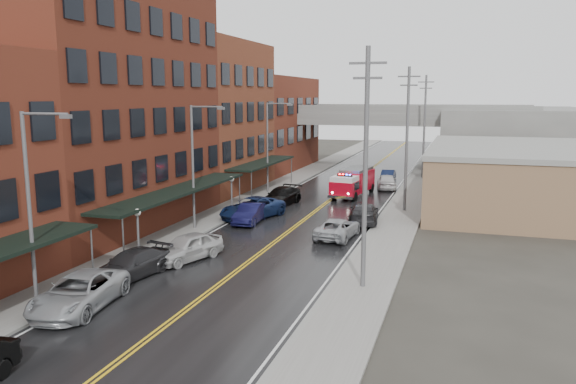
% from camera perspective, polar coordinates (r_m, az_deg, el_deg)
% --- Properties ---
extents(road, '(11.00, 160.00, 0.02)m').
position_cam_1_polar(road, '(44.77, 1.85, -2.70)').
color(road, black).
rests_on(road, ground).
extents(sidewalk_left, '(3.00, 160.00, 0.15)m').
position_cam_1_polar(sidewalk_left, '(47.21, -6.72, -2.03)').
color(sidewalk_left, slate).
rests_on(sidewalk_left, ground).
extents(sidewalk_right, '(3.00, 160.00, 0.15)m').
position_cam_1_polar(sidewalk_right, '(43.41, 11.18, -3.19)').
color(sidewalk_right, slate).
rests_on(sidewalk_right, ground).
extents(curb_left, '(0.30, 160.00, 0.15)m').
position_cam_1_polar(curb_left, '(46.57, -4.87, -2.16)').
color(curb_left, gray).
rests_on(curb_left, ground).
extents(curb_right, '(0.30, 160.00, 0.15)m').
position_cam_1_polar(curb_right, '(43.61, 9.02, -3.07)').
color(curb_right, gray).
rests_on(curb_right, ground).
extents(brick_building_b, '(9.00, 20.00, 18.00)m').
position_cam_1_polar(brick_building_b, '(43.14, -18.23, 8.39)').
color(brick_building_b, '#5B2318').
rests_on(brick_building_b, ground).
extents(brick_building_c, '(9.00, 15.00, 15.00)m').
position_cam_1_polar(brick_building_c, '(58.31, -8.04, 7.54)').
color(brick_building_c, brown).
rests_on(brick_building_c, ground).
extents(brick_building_far, '(9.00, 20.00, 12.00)m').
position_cam_1_polar(brick_building_far, '(74.54, -2.18, 6.94)').
color(brick_building_far, brown).
rests_on(brick_building_far, ground).
extents(tan_building, '(14.00, 22.00, 5.00)m').
position_cam_1_polar(tan_building, '(52.76, 21.94, 1.25)').
color(tan_building, '#845F47').
rests_on(tan_building, ground).
extents(right_far_block, '(18.00, 30.00, 8.00)m').
position_cam_1_polar(right_far_block, '(82.53, 21.89, 5.13)').
color(right_far_block, slate).
rests_on(right_far_block, ground).
extents(awning_1, '(2.60, 18.00, 3.09)m').
position_cam_1_polar(awning_1, '(40.60, -11.09, 0.11)').
color(awning_1, black).
rests_on(awning_1, ground).
extents(awning_2, '(2.60, 13.00, 3.09)m').
position_cam_1_polar(awning_2, '(56.42, -2.58, 2.96)').
color(awning_2, black).
rests_on(awning_2, ground).
extents(globe_lamp_1, '(0.44, 0.44, 3.12)m').
position_cam_1_polar(globe_lamp_1, '(34.27, -15.03, -2.98)').
color(globe_lamp_1, '#59595B').
rests_on(globe_lamp_1, ground).
extents(globe_lamp_2, '(0.44, 0.44, 3.12)m').
position_cam_1_polar(globe_lamp_2, '(46.44, -5.76, 0.60)').
color(globe_lamp_2, '#59595B').
rests_on(globe_lamp_2, ground).
extents(street_lamp_0, '(2.64, 0.22, 9.00)m').
position_cam_1_polar(street_lamp_0, '(27.57, -24.49, -0.49)').
color(street_lamp_0, '#59595B').
rests_on(street_lamp_0, ground).
extents(street_lamp_1, '(2.64, 0.22, 9.00)m').
position_cam_1_polar(street_lamp_1, '(40.73, -9.35, 3.31)').
color(street_lamp_1, '#59595B').
rests_on(street_lamp_1, ground).
extents(street_lamp_2, '(2.64, 0.22, 9.00)m').
position_cam_1_polar(street_lamp_2, '(55.41, -1.86, 5.12)').
color(street_lamp_2, '#59595B').
rests_on(street_lamp_2, ground).
extents(utility_pole_0, '(1.80, 0.24, 12.00)m').
position_cam_1_polar(utility_pole_0, '(27.69, 7.88, 2.69)').
color(utility_pole_0, '#59595B').
rests_on(utility_pole_0, ground).
extents(utility_pole_1, '(1.80, 0.24, 12.00)m').
position_cam_1_polar(utility_pole_1, '(47.44, 11.99, 5.49)').
color(utility_pole_1, '#59595B').
rests_on(utility_pole_1, ground).
extents(utility_pole_2, '(1.80, 0.24, 12.00)m').
position_cam_1_polar(utility_pole_2, '(67.34, 13.69, 6.63)').
color(utility_pole_2, '#59595B').
rests_on(utility_pole_2, ground).
extents(overpass, '(40.00, 10.00, 7.50)m').
position_cam_1_polar(overpass, '(75.12, 8.54, 6.86)').
color(overpass, slate).
rests_on(overpass, ground).
extents(fire_truck, '(3.63, 7.45, 2.63)m').
position_cam_1_polar(fire_truck, '(54.77, 6.60, 1.05)').
color(fire_truck, '#B2081B').
rests_on(fire_truck, ground).
extents(parked_car_left_2, '(3.35, 6.01, 1.59)m').
position_cam_1_polar(parked_car_left_2, '(27.76, -20.45, -9.53)').
color(parked_car_left_2, '#9C9FA3').
rests_on(parked_car_left_2, ground).
extents(parked_car_left_3, '(2.94, 5.30, 1.45)m').
position_cam_1_polar(parked_car_left_3, '(31.53, -15.63, -7.09)').
color(parked_car_left_3, '#262628').
rests_on(parked_car_left_3, ground).
extents(parked_car_left_4, '(3.38, 5.11, 1.62)m').
position_cam_1_polar(parked_car_left_4, '(33.92, -10.19, -5.54)').
color(parked_car_left_4, '#B1B1B1').
rests_on(parked_car_left_4, ground).
extents(parked_car_left_5, '(1.86, 4.66, 1.51)m').
position_cam_1_polar(parked_car_left_5, '(43.16, -3.86, -2.18)').
color(parked_car_left_5, '#0E0E34').
rests_on(parked_car_left_5, ground).
extents(parked_car_left_6, '(4.48, 6.55, 1.66)m').
position_cam_1_polar(parked_car_left_6, '(44.76, -3.64, -1.64)').
color(parked_car_left_6, navy).
rests_on(parked_car_left_6, ground).
extents(parked_car_left_7, '(2.84, 5.59, 1.55)m').
position_cam_1_polar(parked_car_left_7, '(50.17, -0.70, -0.44)').
color(parked_car_left_7, black).
rests_on(parked_car_left_7, ground).
extents(parked_car_right_0, '(2.64, 5.07, 1.36)m').
position_cam_1_polar(parked_car_right_0, '(38.75, 5.05, -3.69)').
color(parked_car_right_0, '#A4A7AC').
rests_on(parked_car_right_0, ground).
extents(parked_car_right_1, '(2.83, 5.57, 1.55)m').
position_cam_1_polar(parked_car_right_1, '(43.42, 7.71, -2.14)').
color(parked_car_right_1, '#232325').
rests_on(parked_car_right_1, ground).
extents(parked_car_right_2, '(2.66, 5.00, 1.62)m').
position_cam_1_polar(parked_car_right_2, '(59.45, 10.00, 1.05)').
color(parked_car_right_2, silver).
rests_on(parked_car_right_2, ground).
extents(parked_car_right_3, '(1.53, 4.08, 1.33)m').
position_cam_1_polar(parked_car_right_3, '(65.44, 10.18, 1.71)').
color(parked_car_right_3, black).
rests_on(parked_car_right_3, ground).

